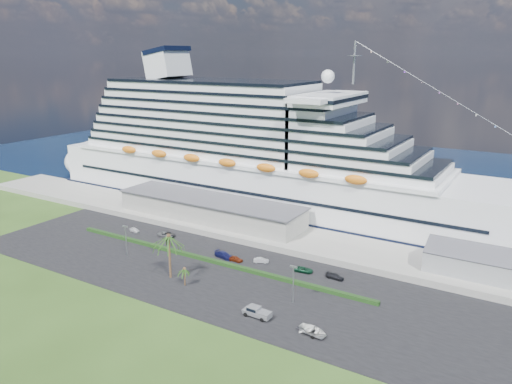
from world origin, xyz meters
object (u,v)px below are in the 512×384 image
Objects in this scene: pickup_truck at (257,312)px; boat_trailer at (313,330)px; cruise_ship at (260,158)px; parked_car_3 at (224,255)px.

pickup_truck reaches higher than boat_trailer.
boat_trailer is (12.43, -0.51, 0.03)m from pickup_truck.
cruise_ship is at bearing 127.61° from boat_trailer.
pickup_truck is at bearing 177.67° from boat_trailer.
cruise_ship is at bearing 120.34° from pickup_truck.
pickup_truck is at bearing -59.66° from cruise_ship.
cruise_ship reaches higher than pickup_truck.
parked_car_3 is 0.90× the size of pickup_truck.
pickup_truck is at bearing -122.21° from parked_car_3.
pickup_truck is 0.94× the size of boat_trailer.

